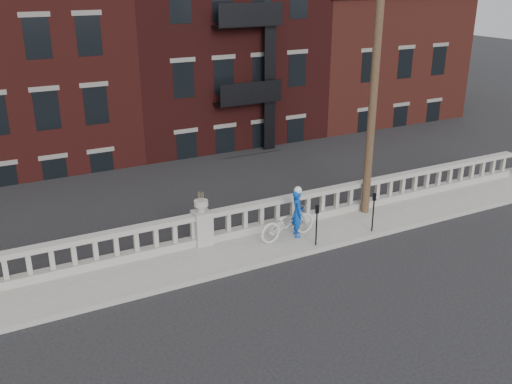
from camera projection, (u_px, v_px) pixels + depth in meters
ground at (261, 307)px, 14.99m from camera, size 120.00×120.00×0.00m
sidewalk at (215, 258)px, 17.44m from camera, size 32.00×2.20×0.15m
balustrade at (202, 229)px, 18.02m from camera, size 28.00×0.34×1.03m
planter_pedestal at (202, 224)px, 17.95m from camera, size 0.55×0.55×1.76m
lower_level at (83, 75)px, 33.30m from camera, size 80.00×44.00×20.80m
utility_pole at (375, 70)px, 18.78m from camera, size 1.60×0.28×10.00m
parking_meter_c at (317, 221)px, 17.77m from camera, size 0.10×0.09×1.36m
parking_meter_d at (374, 208)px, 18.74m from camera, size 0.10×0.09×1.36m
bicycle at (288, 222)px, 18.37m from camera, size 2.16×0.95×1.10m
cyclist at (297, 213)px, 18.44m from camera, size 0.55×0.68×1.61m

